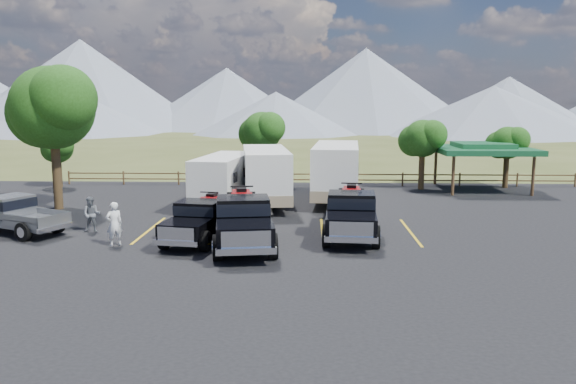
{
  "coord_description": "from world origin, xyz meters",
  "views": [
    {
      "loc": [
        1.37,
        -21.1,
        5.84
      ],
      "look_at": [
        0.36,
        5.61,
        1.6
      ],
      "focal_mm": 35.0,
      "sensor_mm": 36.0,
      "label": 1
    }
  ],
  "objects_px": {
    "pickup_silver": "(13,214)",
    "person_b": "(92,214)",
    "person_a": "(114,224)",
    "trailer_right": "(336,172)",
    "trailer_left": "(224,180)",
    "tree_big_nw": "(52,108)",
    "rig_right": "(351,212)",
    "rig_left": "(201,218)",
    "rig_center": "(243,219)",
    "trailer_center": "(266,176)",
    "pavilion": "(482,149)"
  },
  "relations": [
    {
      "from": "pavilion",
      "to": "rig_left",
      "type": "bearing_deg",
      "value": -138.02
    },
    {
      "from": "person_a",
      "to": "rig_center",
      "type": "bearing_deg",
      "value": 149.64
    },
    {
      "from": "rig_right",
      "to": "trailer_right",
      "type": "height_order",
      "value": "trailer_right"
    },
    {
      "from": "trailer_center",
      "to": "person_b",
      "type": "distance_m",
      "value": 10.25
    },
    {
      "from": "trailer_left",
      "to": "rig_left",
      "type": "bearing_deg",
      "value": -82.59
    },
    {
      "from": "rig_center",
      "to": "pickup_silver",
      "type": "distance_m",
      "value": 10.75
    },
    {
      "from": "rig_center",
      "to": "trailer_left",
      "type": "bearing_deg",
      "value": 95.22
    },
    {
      "from": "trailer_center",
      "to": "rig_right",
      "type": "bearing_deg",
      "value": -66.54
    },
    {
      "from": "trailer_right",
      "to": "person_a",
      "type": "distance_m",
      "value": 14.5
    },
    {
      "from": "tree_big_nw",
      "to": "pickup_silver",
      "type": "distance_m",
      "value": 7.52
    },
    {
      "from": "person_a",
      "to": "pickup_silver",
      "type": "bearing_deg",
      "value": -55.3
    },
    {
      "from": "rig_center",
      "to": "trailer_right",
      "type": "bearing_deg",
      "value": 59.07
    },
    {
      "from": "pickup_silver",
      "to": "person_a",
      "type": "distance_m",
      "value": 5.74
    },
    {
      "from": "trailer_left",
      "to": "pickup_silver",
      "type": "bearing_deg",
      "value": -135.57
    },
    {
      "from": "trailer_center",
      "to": "trailer_right",
      "type": "bearing_deg",
      "value": 11.49
    },
    {
      "from": "rig_right",
      "to": "person_a",
      "type": "xyz_separation_m",
      "value": [
        -9.85,
        -2.21,
        -0.14
      ]
    },
    {
      "from": "person_b",
      "to": "tree_big_nw",
      "type": "bearing_deg",
      "value": 120.0
    },
    {
      "from": "rig_right",
      "to": "trailer_left",
      "type": "distance_m",
      "value": 9.35
    },
    {
      "from": "tree_big_nw",
      "to": "person_b",
      "type": "relative_size",
      "value": 4.82
    },
    {
      "from": "rig_right",
      "to": "person_a",
      "type": "bearing_deg",
      "value": -163.23
    },
    {
      "from": "rig_right",
      "to": "person_b",
      "type": "distance_m",
      "value": 11.72
    },
    {
      "from": "pickup_silver",
      "to": "person_b",
      "type": "bearing_deg",
      "value": 119.96
    },
    {
      "from": "pavilion",
      "to": "trailer_center",
      "type": "distance_m",
      "value": 15.55
    },
    {
      "from": "person_a",
      "to": "trailer_right",
      "type": "bearing_deg",
      "value": -165.71
    },
    {
      "from": "trailer_center",
      "to": "trailer_right",
      "type": "relative_size",
      "value": 0.95
    },
    {
      "from": "tree_big_nw",
      "to": "person_b",
      "type": "distance_m",
      "value": 8.36
    },
    {
      "from": "pavilion",
      "to": "trailer_left",
      "type": "height_order",
      "value": "pavilion"
    },
    {
      "from": "pavilion",
      "to": "rig_left",
      "type": "distance_m",
      "value": 21.95
    },
    {
      "from": "person_b",
      "to": "trailer_right",
      "type": "bearing_deg",
      "value": 30.24
    },
    {
      "from": "tree_big_nw",
      "to": "trailer_center",
      "type": "distance_m",
      "value": 12.17
    },
    {
      "from": "trailer_left",
      "to": "person_a",
      "type": "xyz_separation_m",
      "value": [
        -3.2,
        -8.77,
        -0.61
      ]
    },
    {
      "from": "tree_big_nw",
      "to": "rig_right",
      "type": "xyz_separation_m",
      "value": [
        15.79,
        -5.71,
        -4.51
      ]
    },
    {
      "from": "trailer_right",
      "to": "person_b",
      "type": "distance_m",
      "value": 14.28
    },
    {
      "from": "tree_big_nw",
      "to": "person_a",
      "type": "distance_m",
      "value": 10.94
    },
    {
      "from": "rig_left",
      "to": "trailer_left",
      "type": "xyz_separation_m",
      "value": [
        -0.14,
        7.5,
        0.61
      ]
    },
    {
      "from": "trailer_right",
      "to": "pickup_silver",
      "type": "distance_m",
      "value": 17.35
    },
    {
      "from": "pickup_silver",
      "to": "person_b",
      "type": "xyz_separation_m",
      "value": [
        3.49,
        0.31,
        -0.07
      ]
    },
    {
      "from": "rig_left",
      "to": "person_a",
      "type": "xyz_separation_m",
      "value": [
        -3.34,
        -1.26,
        -0.0
      ]
    },
    {
      "from": "rig_left",
      "to": "tree_big_nw",
      "type": "bearing_deg",
      "value": 153.2
    },
    {
      "from": "trailer_left",
      "to": "rig_right",
      "type": "bearing_deg",
      "value": -38.28
    },
    {
      "from": "rig_center",
      "to": "trailer_left",
      "type": "distance_m",
      "value": 8.67
    },
    {
      "from": "trailer_right",
      "to": "trailer_left",
      "type": "bearing_deg",
      "value": -157.55
    },
    {
      "from": "person_a",
      "to": "person_b",
      "type": "relative_size",
      "value": 1.12
    },
    {
      "from": "trailer_left",
      "to": "pickup_silver",
      "type": "xyz_separation_m",
      "value": [
        -8.56,
        -6.71,
        -0.64
      ]
    },
    {
      "from": "pavilion",
      "to": "rig_left",
      "type": "xyz_separation_m",
      "value": [
        -16.26,
        -14.63,
        -1.84
      ]
    },
    {
      "from": "rig_left",
      "to": "rig_right",
      "type": "relative_size",
      "value": 0.88
    },
    {
      "from": "rig_center",
      "to": "person_a",
      "type": "xyz_separation_m",
      "value": [
        -5.26,
        -0.36,
        -0.18
      ]
    },
    {
      "from": "tree_big_nw",
      "to": "person_a",
      "type": "height_order",
      "value": "tree_big_nw"
    },
    {
      "from": "rig_center",
      "to": "person_b",
      "type": "height_order",
      "value": "rig_center"
    },
    {
      "from": "rig_left",
      "to": "trailer_center",
      "type": "xyz_separation_m",
      "value": [
        2.16,
        8.17,
        0.78
      ]
    }
  ]
}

